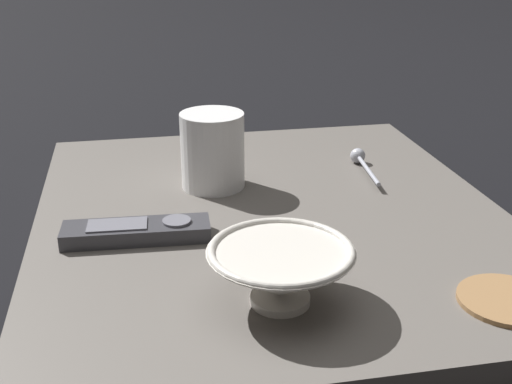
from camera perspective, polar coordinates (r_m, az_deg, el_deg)
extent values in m
plane|color=black|center=(0.84, 1.30, -3.92)|extent=(6.00, 6.00, 0.00)
cube|color=#5B5651|center=(0.83, 1.31, -2.79)|extent=(0.58, 0.67, 0.04)
cylinder|color=beige|center=(0.63, 2.12, -9.29)|extent=(0.06, 0.06, 0.01)
cone|color=beige|center=(0.62, 2.16, -7.11)|extent=(0.14, 0.14, 0.05)
torus|color=beige|center=(0.61, 2.19, -5.16)|extent=(0.14, 0.14, 0.01)
cylinder|color=white|center=(0.88, -3.81, 3.64)|extent=(0.09, 0.09, 0.10)
cylinder|color=#A3A5B2|center=(0.94, 9.76, 1.89)|extent=(0.02, 0.11, 0.01)
sphere|color=#A3A5B2|center=(1.00, 8.86, 3.15)|extent=(0.02, 0.02, 0.02)
cube|color=#38383D|center=(0.76, -10.38, -3.43)|extent=(0.17, 0.06, 0.02)
cylinder|color=slate|center=(0.75, -6.94, -2.52)|extent=(0.03, 0.03, 0.00)
cube|color=slate|center=(0.76, -12.02, -2.80)|extent=(0.07, 0.04, 0.00)
cylinder|color=olive|center=(0.68, 21.06, -8.79)|extent=(0.09, 0.09, 0.01)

